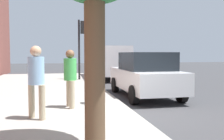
{
  "coord_description": "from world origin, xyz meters",
  "views": [
    {
      "loc": [
        -6.69,
        2.04,
        1.72
      ],
      "look_at": [
        1.33,
        0.31,
        1.19
      ],
      "focal_mm": 41.11,
      "sensor_mm": 36.0,
      "label": 1
    }
  ],
  "objects": [
    {
      "name": "sidewalk_slab",
      "position": [
        0.0,
        3.0,
        0.07
      ],
      "size": [
        28.0,
        6.0,
        0.15
      ],
      "primitive_type": "cube",
      "color": "gray",
      "rests_on": "ground_plane"
    },
    {
      "name": "ground_plane",
      "position": [
        0.0,
        0.0,
        0.0
      ],
      "size": [
        80.0,
        80.0,
        0.0
      ],
      "primitive_type": "plane",
      "color": "#38383A",
      "rests_on": "ground"
    },
    {
      "name": "parked_sedan_near",
      "position": [
        2.88,
        -1.35,
        0.89
      ],
      "size": [
        4.4,
        1.97,
        1.77
      ],
      "color": "silver",
      "rests_on": "ground_plane"
    },
    {
      "name": "pedestrian_bystander",
      "position": [
        -0.36,
        2.53,
        1.18
      ],
      "size": [
        0.43,
        0.41,
        1.76
      ],
      "rotation": [
        0.0,
        0.0,
        -0.81
      ],
      "color": "tan",
      "rests_on": "sidewalk_slab"
    },
    {
      "name": "traffic_signal",
      "position": [
        8.92,
        0.62,
        2.58
      ],
      "size": [
        0.24,
        0.44,
        3.6
      ],
      "color": "black",
      "rests_on": "sidewalk_slab"
    },
    {
      "name": "parking_meter",
      "position": [
        1.13,
        0.74,
        1.17
      ],
      "size": [
        0.36,
        0.12,
        1.41
      ],
      "color": "gray",
      "rests_on": "sidewalk_slab"
    },
    {
      "name": "parked_van_far",
      "position": [
        10.1,
        -1.35,
        1.26
      ],
      "size": [
        5.27,
        2.27,
        2.18
      ],
      "color": "silver",
      "rests_on": "ground_plane"
    },
    {
      "name": "pedestrian_at_meter",
      "position": [
        0.8,
        1.67,
        1.13
      ],
      "size": [
        0.51,
        0.37,
        1.68
      ],
      "rotation": [
        0.0,
        0.0,
        -1.38
      ],
      "color": "tan",
      "rests_on": "sidewalk_slab"
    }
  ]
}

